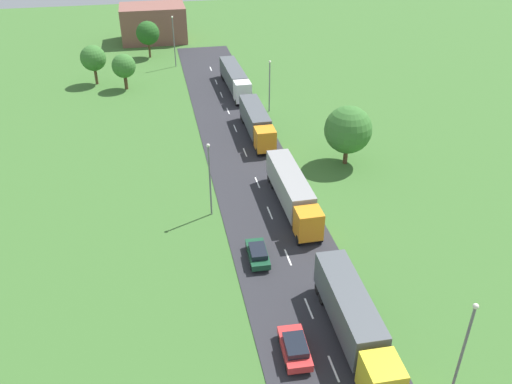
% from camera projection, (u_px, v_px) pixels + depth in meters
% --- Properties ---
extents(road, '(10.00, 140.00, 0.06)m').
position_uv_depth(road, '(289.00, 260.00, 48.42)').
color(road, '#2B2B30').
rests_on(road, ground).
extents(lane_marking_centre, '(0.16, 121.33, 0.01)m').
position_uv_depth(lane_marking_centre, '(296.00, 278.00, 46.17)').
color(lane_marking_centre, white).
rests_on(lane_marking_centre, road).
extents(truck_lead, '(2.74, 12.99, 3.72)m').
position_uv_depth(truck_lead, '(354.00, 320.00, 38.95)').
color(truck_lead, yellow).
rests_on(truck_lead, road).
extents(truck_second, '(2.58, 13.57, 3.60)m').
position_uv_depth(truck_second, '(292.00, 191.00, 54.82)').
color(truck_second, orange).
rests_on(truck_second, road).
extents(truck_third, '(2.53, 12.81, 3.48)m').
position_uv_depth(truck_third, '(257.00, 121.00, 70.21)').
color(truck_third, orange).
rests_on(truck_third, road).
extents(truck_fourth, '(2.80, 14.86, 3.44)m').
position_uv_depth(truck_fourth, '(235.00, 78.00, 85.03)').
color(truck_fourth, white).
rests_on(truck_fourth, road).
extents(car_second, '(2.05, 4.16, 1.44)m').
position_uv_depth(car_second, '(295.00, 348.00, 38.44)').
color(car_second, red).
rests_on(car_second, road).
extents(car_third, '(1.88, 4.20, 1.35)m').
position_uv_depth(car_third, '(258.00, 253.00, 47.99)').
color(car_third, '#19472D').
rests_on(car_third, road).
extents(lamppost_lead, '(0.36, 0.36, 9.29)m').
position_uv_depth(lamppost_lead, '(462.00, 354.00, 32.39)').
color(lamppost_lead, slate).
rests_on(lamppost_lead, ground).
extents(lamppost_second, '(0.36, 0.36, 8.11)m').
position_uv_depth(lamppost_second, '(210.00, 176.00, 52.58)').
color(lamppost_second, slate).
rests_on(lamppost_second, ground).
extents(lamppost_third, '(0.36, 0.36, 7.65)m').
position_uv_depth(lamppost_third, '(270.00, 83.00, 76.31)').
color(lamppost_third, slate).
rests_on(lamppost_third, ground).
extents(lamppost_fourth, '(0.36, 0.36, 8.98)m').
position_uv_depth(lamppost_fourth, '(174.00, 39.00, 94.01)').
color(lamppost_fourth, slate).
rests_on(lamppost_fourth, ground).
extents(tree_birch, '(5.67, 5.67, 7.29)m').
position_uv_depth(tree_birch, '(348.00, 130.00, 62.27)').
color(tree_birch, '#513823').
rests_on(tree_birch, ground).
extents(tree_maple, '(3.80, 3.80, 5.76)m').
position_uv_depth(tree_maple, '(124.00, 66.00, 84.60)').
color(tree_maple, '#513823').
rests_on(tree_maple, ground).
extents(tree_pine, '(4.15, 4.15, 6.48)m').
position_uv_depth(tree_pine, '(93.00, 58.00, 86.36)').
color(tree_pine, '#513823').
rests_on(tree_pine, ground).
extents(tree_ash, '(4.34, 4.34, 6.79)m').
position_uv_depth(tree_ash, '(148.00, 33.00, 98.97)').
color(tree_ash, '#513823').
rests_on(tree_ash, ground).
extents(distant_building, '(13.13, 9.45, 7.13)m').
position_uv_depth(distant_building, '(153.00, 23.00, 109.67)').
color(distant_building, brown).
rests_on(distant_building, ground).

